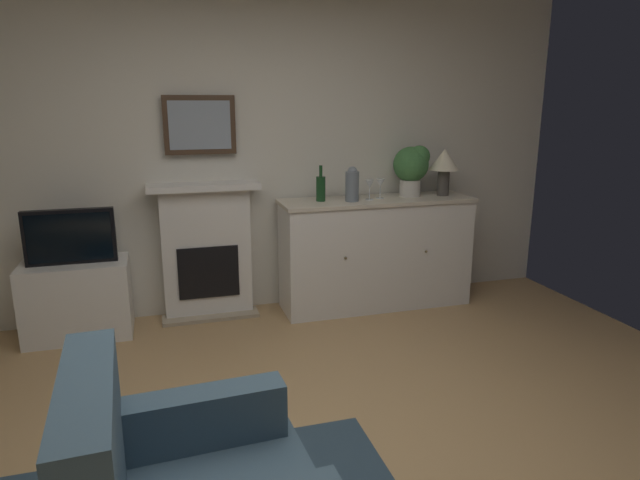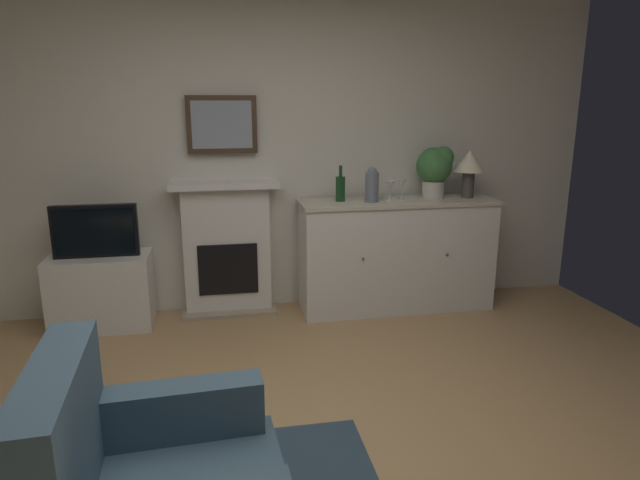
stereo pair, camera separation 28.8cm
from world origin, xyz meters
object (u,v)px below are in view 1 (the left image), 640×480
potted_plant_small (412,166)px  framed_picture (200,125)px  tv_set (70,237)px  tv_cabinet (78,300)px  vase_decorative (352,184)px  table_lamp (444,163)px  wine_bottle (321,188)px  wine_glass_left (370,185)px  sideboard_cabinet (376,253)px  fireplace_unit (207,251)px  wine_glass_center (380,184)px

potted_plant_small → framed_picture: bearing=174.2°
tv_set → tv_cabinet: bearing=90.0°
framed_picture → tv_set: 1.26m
vase_decorative → table_lamp: bearing=3.4°
wine_bottle → tv_set: size_ratio=0.47×
tv_cabinet → table_lamp: bearing=-0.3°
vase_decorative → framed_picture: bearing=166.8°
vase_decorative → wine_bottle: bearing=161.6°
framed_picture → wine_glass_left: bearing=-10.7°
sideboard_cabinet → table_lamp: size_ratio=4.08×
fireplace_unit → sideboard_cabinet: fireplace_unit is taller
sideboard_cabinet → wine_glass_center: 0.59m
wine_bottle → tv_cabinet: (-1.90, -0.01, -0.75)m
table_lamp → tv_set: (-2.98, -0.01, -0.44)m
wine_bottle → potted_plant_small: 0.82m
wine_bottle → wine_glass_center: wine_bottle is taller
sideboard_cabinet → potted_plant_small: size_ratio=3.80×
wine_glass_center → potted_plant_small: (0.30, 0.03, 0.13)m
sideboard_cabinet → table_lamp: (0.61, 0.00, 0.75)m
wine_glass_center → table_lamp: bearing=-1.1°
sideboard_cabinet → vase_decorative: vase_decorative is taller
table_lamp → wine_bottle: size_ratio=1.38×
framed_picture → potted_plant_small: 1.78m
fireplace_unit → potted_plant_small: size_ratio=2.56×
fireplace_unit → wine_bottle: size_ratio=3.79×
wine_glass_left → fireplace_unit: bearing=171.2°
framed_picture → wine_glass_center: 1.53m
sideboard_cabinet → wine_bottle: (-0.48, 0.03, 0.57)m
potted_plant_small → tv_cabinet: bearing=-179.4°
wine_glass_center → tv_set: 2.42m
wine_glass_center → sideboard_cabinet: bearing=-160.3°
tv_set → potted_plant_small: size_ratio=1.44×
wine_glass_left → tv_set: (-2.30, 0.02, -0.28)m
sideboard_cabinet → tv_cabinet: bearing=179.6°
wine_bottle → wine_glass_center: size_ratio=1.76×
tv_cabinet → tv_set: tv_set is taller
wine_bottle → wine_glass_left: (0.40, -0.06, 0.01)m
framed_picture → sideboard_cabinet: size_ratio=0.34×
fireplace_unit → wine_glass_left: bearing=-8.8°
vase_decorative → potted_plant_small: size_ratio=0.65×
tv_set → potted_plant_small: 2.74m
sideboard_cabinet → vase_decorative: size_ratio=5.80×
table_lamp → potted_plant_small: 0.28m
framed_picture → tv_set: framed_picture is taller
sideboard_cabinet → fireplace_unit: bearing=172.8°
wine_glass_left → vase_decorative: size_ratio=0.59×
tv_cabinet → tv_set: (0.00, -0.02, 0.49)m
sideboard_cabinet → wine_glass_center: bearing=19.7°
fireplace_unit → tv_set: (-0.97, -0.19, 0.23)m
wine_glass_left → vase_decorative: (-0.16, -0.02, 0.02)m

